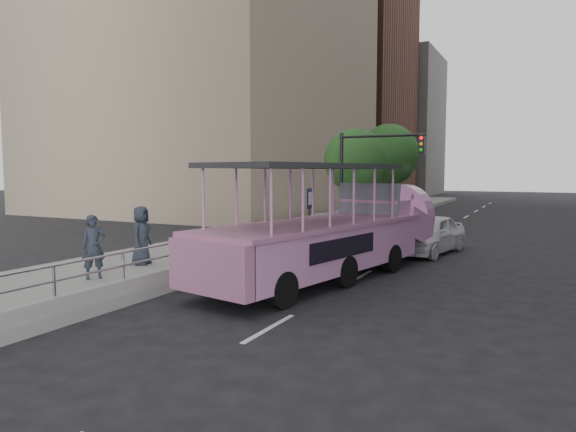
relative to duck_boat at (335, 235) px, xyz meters
The scene contains 14 objects.
ground 4.03m from the duck_boat, 93.07° to the right, with size 160.00×160.00×0.00m, color black.
sidewalk 8.68m from the duck_boat, 133.83° to the left, with size 5.50×80.00×0.30m, color gray.
kerb_wall 3.87m from the duck_boat, 151.60° to the right, with size 0.24×30.00×0.36m, color #A2A19D.
guardrail 3.78m from the duck_boat, 151.60° to the right, with size 0.07×22.00×0.71m.
duck_boat is the anchor object (origin of this frame).
car 6.23m from the duck_boat, 73.83° to the left, with size 1.87×4.63×1.58m, color white.
pedestrian_near 7.23m from the duck_boat, 138.24° to the right, with size 0.66×0.44×1.82m, color #252B36.
pedestrian_far 6.29m from the duck_boat, 156.63° to the right, with size 0.94×0.61×1.91m, color #252B36.
parking_sign 5.21m from the duck_boat, 123.32° to the left, with size 0.09×0.59×2.63m.
traffic_signal 9.17m from the duck_boat, 102.37° to the left, with size 4.20×0.32×5.20m.
street_tree_near 12.87m from the duck_boat, 106.12° to the left, with size 3.52×3.52×5.72m.
street_tree_far 18.67m from the duck_boat, 100.33° to the left, with size 3.97×3.97×6.45m.
midrise_brick 49.21m from the duck_boat, 112.38° to the left, with size 18.00×16.00×26.00m, color brown.
midrise_stone_b 62.95m from the duck_boat, 105.06° to the left, with size 16.00×14.00×20.00m, color slate.
Camera 1 is at (6.15, -11.35, 3.34)m, focal length 32.00 mm.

